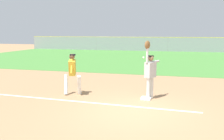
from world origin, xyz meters
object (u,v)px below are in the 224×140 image
first_base (146,98)px  fielder (150,71)px  parked_car_green (175,46)px  parked_car_tan (220,46)px  baseball (144,58)px  parked_car_blue (134,45)px  runner (72,71)px

first_base → fielder: 1.09m
parked_car_green → parked_car_tan: same height
baseball → parked_car_blue: size_ratio=0.02×
baseball → parked_car_blue: 27.25m
parked_car_tan → parked_car_blue: bearing=-174.3°
first_base → parked_car_tan: (6.76, 27.61, 0.63)m
first_base → parked_car_green: size_ratio=0.09×
first_base → parked_car_tan: parked_car_tan is taller
first_base → baseball: 1.59m
parked_car_blue → baseball: bearing=-78.9°
runner → parked_car_green: 27.16m
first_base → parked_car_blue: (-5.19, 26.87, 0.63)m
parked_car_green → baseball: bearing=-92.3°
runner → parked_car_tan: (9.81, 27.66, -0.32)m
baseball → parked_car_green: bearing=88.1°
fielder → parked_car_green: bearing=-61.0°
first_base → parked_car_tan: 28.43m
runner → parked_car_green: runner is taller
fielder → parked_car_tan: bearing=-73.2°
baseball → parked_car_green: baseball is taller
fielder → parked_car_blue: bearing=-48.4°
fielder → baseball: size_ratio=30.81×
parked_car_blue → parked_car_tan: same height
parked_car_blue → parked_car_tan: bearing=4.0°
runner → first_base: bearing=-17.1°
runner → parked_car_blue: runner is taller
parked_car_tan → runner: bearing=-107.4°
fielder → runner: fielder is taller
runner → baseball: (2.91, 0.16, 0.63)m
first_base → fielder: fielder is taller
parked_car_green → runner: bearing=-98.4°
parked_car_blue → fielder: bearing=-78.3°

